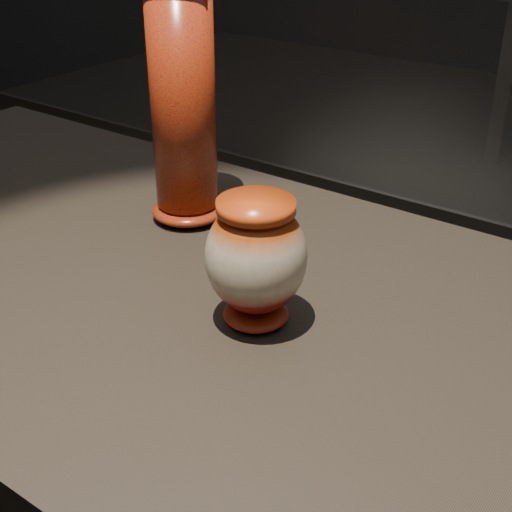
{
  "coord_description": "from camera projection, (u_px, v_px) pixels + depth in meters",
  "views": [
    {
      "loc": [
        0.51,
        -0.66,
        1.42
      ],
      "look_at": [
        0.05,
        -0.03,
        1.0
      ],
      "focal_mm": 50.0,
      "sensor_mm": 36.0,
      "label": 1
    }
  ],
  "objects": [
    {
      "name": "main_vase",
      "position": [
        256.0,
        258.0,
        0.89
      ],
      "size": [
        0.16,
        0.16,
        0.17
      ],
      "rotation": [
        0.0,
        0.0,
        -0.33
      ],
      "color": "maroon",
      "rests_on": "display_plinth"
    },
    {
      "name": "display_plinth",
      "position": [
        239.0,
        445.0,
        1.11
      ],
      "size": [
        2.0,
        0.8,
        0.9
      ],
      "color": "black",
      "rests_on": "ground"
    },
    {
      "name": "tall_vase",
      "position": [
        183.0,
        111.0,
        1.12
      ],
      "size": [
        0.14,
        0.14,
        0.39
      ],
      "rotation": [
        0.0,
        0.0,
        -0.15
      ],
      "color": "#A9420B",
      "rests_on": "display_plinth"
    }
  ]
}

